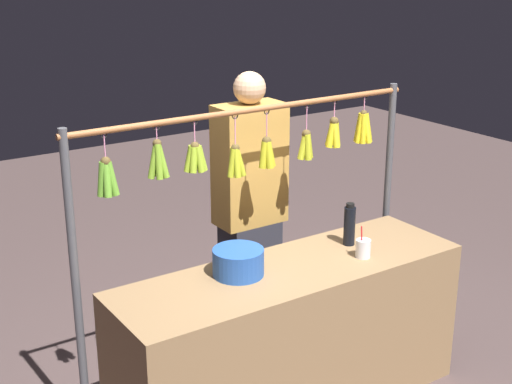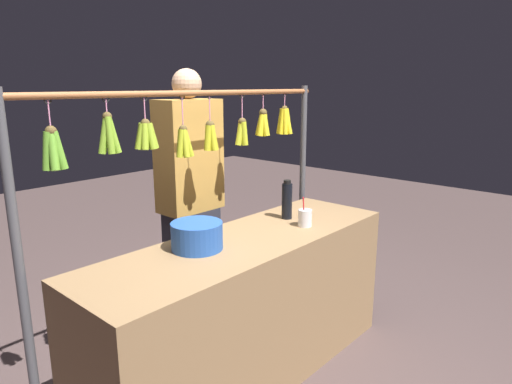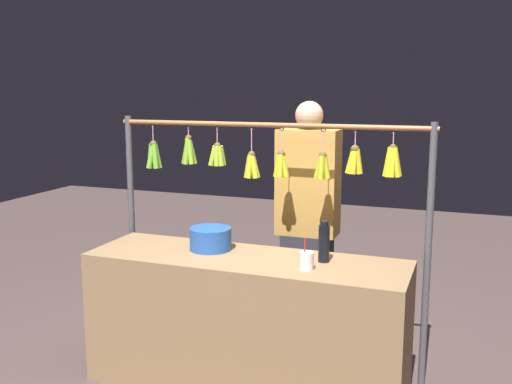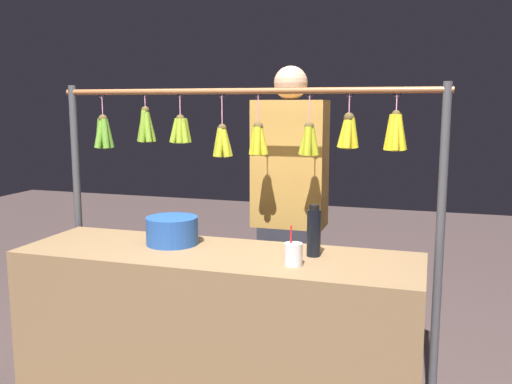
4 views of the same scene
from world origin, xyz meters
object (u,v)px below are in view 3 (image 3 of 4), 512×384
(drink_cup, at_px, (306,261))
(vendor_person, at_px, (307,229))
(water_bottle, at_px, (324,242))
(blue_bucket, at_px, (211,239))

(drink_cup, xyz_separation_m, vendor_person, (0.22, -0.80, -0.02))
(water_bottle, height_order, vendor_person, vendor_person)
(water_bottle, xyz_separation_m, blue_bucket, (0.75, -0.01, -0.05))
(water_bottle, bearing_deg, drink_cup, 72.97)
(vendor_person, bearing_deg, water_bottle, 113.84)
(water_bottle, distance_m, drink_cup, 0.20)
(vendor_person, bearing_deg, drink_cup, 105.19)
(blue_bucket, bearing_deg, vendor_person, -127.88)
(drink_cup, bearing_deg, vendor_person, -74.81)
(blue_bucket, height_order, drink_cup, drink_cup)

